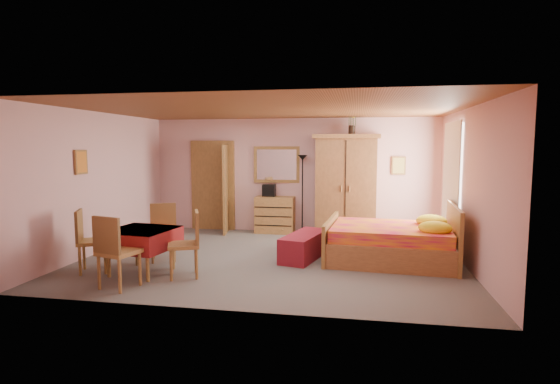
% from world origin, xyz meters
% --- Properties ---
extents(floor, '(6.50, 6.50, 0.00)m').
position_xyz_m(floor, '(0.00, 0.00, 0.00)').
color(floor, slate).
rests_on(floor, ground).
extents(ceiling, '(6.50, 6.50, 0.00)m').
position_xyz_m(ceiling, '(0.00, 0.00, 2.60)').
color(ceiling, brown).
rests_on(ceiling, wall_back).
extents(wall_back, '(6.50, 0.10, 2.60)m').
position_xyz_m(wall_back, '(0.00, 2.50, 1.30)').
color(wall_back, '#D89F9D').
rests_on(wall_back, floor).
extents(wall_front, '(6.50, 0.10, 2.60)m').
position_xyz_m(wall_front, '(0.00, -2.50, 1.30)').
color(wall_front, '#D89F9D').
rests_on(wall_front, floor).
extents(wall_left, '(0.10, 5.00, 2.60)m').
position_xyz_m(wall_left, '(-3.25, 0.00, 1.30)').
color(wall_left, '#D89F9D').
rests_on(wall_left, floor).
extents(wall_right, '(0.10, 5.00, 2.60)m').
position_xyz_m(wall_right, '(3.25, 0.00, 1.30)').
color(wall_right, '#D89F9D').
rests_on(wall_right, floor).
extents(doorway, '(1.06, 0.12, 2.15)m').
position_xyz_m(doorway, '(-1.90, 2.47, 1.02)').
color(doorway, '#9E6B35').
rests_on(doorway, floor).
extents(window, '(0.08, 1.40, 1.95)m').
position_xyz_m(window, '(3.21, 1.20, 1.45)').
color(window, white).
rests_on(window, wall_right).
extents(picture_left, '(0.04, 0.32, 0.42)m').
position_xyz_m(picture_left, '(-3.22, -0.60, 1.70)').
color(picture_left, orange).
rests_on(picture_left, wall_left).
extents(picture_back, '(0.30, 0.04, 0.40)m').
position_xyz_m(picture_back, '(2.35, 2.47, 1.55)').
color(picture_back, '#D8BF59').
rests_on(picture_back, wall_back).
extents(chest_of_drawers, '(0.88, 0.44, 0.83)m').
position_xyz_m(chest_of_drawers, '(-0.37, 2.28, 0.41)').
color(chest_of_drawers, '#AB743A').
rests_on(chest_of_drawers, floor).
extents(wall_mirror, '(1.06, 0.11, 0.84)m').
position_xyz_m(wall_mirror, '(-0.37, 2.49, 1.55)').
color(wall_mirror, silver).
rests_on(wall_mirror, wall_back).
extents(stereo, '(0.29, 0.22, 0.27)m').
position_xyz_m(stereo, '(-0.52, 2.34, 0.97)').
color(stereo, black).
rests_on(stereo, chest_of_drawers).
extents(floor_lamp, '(0.27, 0.27, 1.78)m').
position_xyz_m(floor_lamp, '(0.25, 2.30, 0.89)').
color(floor_lamp, black).
rests_on(floor_lamp, floor).
extents(wardrobe, '(1.43, 0.76, 2.22)m').
position_xyz_m(wardrobe, '(1.23, 2.20, 1.11)').
color(wardrobe, brown).
rests_on(wardrobe, floor).
extents(sunflower_vase, '(0.22, 0.22, 0.54)m').
position_xyz_m(sunflower_vase, '(1.33, 2.27, 2.49)').
color(sunflower_vase, yellow).
rests_on(sunflower_vase, wardrobe).
extents(bed, '(2.28, 1.86, 1.00)m').
position_xyz_m(bed, '(2.04, 0.23, 0.50)').
color(bed, '#CC134F').
rests_on(bed, floor).
extents(bench, '(0.79, 1.38, 0.44)m').
position_xyz_m(bench, '(0.57, 0.14, 0.22)').
color(bench, maroon).
rests_on(bench, floor).
extents(dining_table, '(1.07, 1.07, 0.69)m').
position_xyz_m(dining_table, '(-1.81, -1.23, 0.35)').
color(dining_table, maroon).
rests_on(dining_table, floor).
extents(chair_south, '(0.57, 0.57, 1.03)m').
position_xyz_m(chair_south, '(-1.78, -1.93, 0.52)').
color(chair_south, '#AB7339').
rests_on(chair_south, floor).
extents(chair_north, '(0.58, 0.58, 0.97)m').
position_xyz_m(chair_north, '(-1.81, -0.45, 0.49)').
color(chair_north, brown).
rests_on(chair_north, floor).
extents(chair_west, '(0.60, 0.60, 0.99)m').
position_xyz_m(chair_west, '(-2.58, -1.29, 0.49)').
color(chair_west, '#B0813B').
rests_on(chair_west, floor).
extents(chair_east, '(0.59, 0.59, 1.00)m').
position_xyz_m(chair_east, '(-1.10, -1.29, 0.50)').
color(chair_east, '#A46F37').
rests_on(chair_east, floor).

